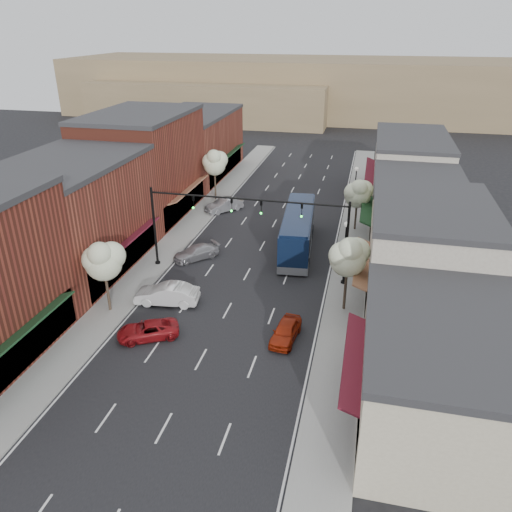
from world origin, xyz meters
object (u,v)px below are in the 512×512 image
Objects in this scene: tree_right_far at (358,193)px; parked_car_e at (224,205)px; parked_car_b at (167,294)px; parked_car_a at (148,330)px; lamp_post_far at (356,179)px; red_hatchback at (286,331)px; signal_mast_left at (180,217)px; coach_bus at (298,230)px; parked_car_c at (196,252)px; tree_right_near at (349,256)px; tree_left_near at (103,260)px; signal_mast_right at (317,229)px; lamp_post_near at (346,238)px; tree_left_far at (215,162)px.

parked_car_e is (-14.55, 2.47, -3.27)m from tree_right_far.
parked_car_a is at bearing -1.54° from parked_car_b.
lamp_post_far is 28.89m from red_hatchback.
coach_bus is at bearing 34.46° from signal_mast_left.
parked_car_b reaches higher than parked_car_c.
coach_bus is 2.71× the size of parked_car_e.
signal_mast_left is 2.01× the size of parked_car_a.
tree_right_near is 1.35× the size of parked_car_e.
tree_right_near is at bearing 58.49° from red_hatchback.
parked_car_e is at bearing 84.78° from tree_left_near.
signal_mast_right is 1.00× the size of signal_mast_left.
lamp_post_near is (2.18, 2.50, -1.62)m from signal_mast_right.
tree_left_near is 5.39m from parked_car_b.
signal_mast_left is 7.18m from parked_car_b.
tree_right_far is 1.33× the size of parked_car_a.
parked_car_b is (-12.45, -8.49, -2.22)m from lamp_post_near.
signal_mast_left is 24.14m from lamp_post_far.
tree_left_far is 1.64× the size of red_hatchback.
signal_mast_left is 14.95m from parked_car_e.
tree_left_far is 16.76m from coach_bus.
tree_left_far is 29.87m from red_hatchback.
signal_mast_right is at bearing 112.95° from parked_car_b.
red_hatchback is at bearing -39.67° from signal_mast_left.
lamp_post_near reaches higher than parked_car_c.
signal_mast_right is at bearing -96.22° from lamp_post_far.
tree_left_near is 1.52× the size of red_hatchback.
signal_mast_right reaches higher than coach_bus.
tree_right_far is at bearing 136.78° from parked_car_b.
tree_left_near is 1.29× the size of parked_car_e.
tree_right_far is 0.89× the size of tree_left_far.
tree_left_far is at bearing 129.81° from coach_bus.
signal_mast_left is 1.38× the size of tree_right_near.
parked_car_b is at bearing -171.54° from tree_right_near.
tree_left_far is 16.26m from lamp_post_far.
tree_right_far is (13.97, 11.95, -0.63)m from signal_mast_left.
tree_left_far is (-16.60, 22.00, 0.15)m from tree_right_near.
tree_right_near is 24.11m from lamp_post_far.
signal_mast_left reaches higher than tree_right_far.
tree_right_far is at bearing 122.87° from parked_car_a.
tree_right_far reaches higher than parked_car_a.
tree_left_near is 1.35× the size of parked_car_c.
signal_mast_right is at bearing 33.70° from parked_car_c.
parked_car_b is at bearing 170.76° from red_hatchback.
parked_car_b is 1.08× the size of parked_car_e.
tree_right_far is at bearing 77.15° from signal_mast_right.
tree_left_near is 18.45m from coach_bus.
parked_car_a is (1.42, -10.49, -4.06)m from signal_mast_left.
signal_mast_left reaches higher than lamp_post_near.
lamp_post_near is 1.01× the size of parked_car_e.
signal_mast_right and signal_mast_left have the same top height.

